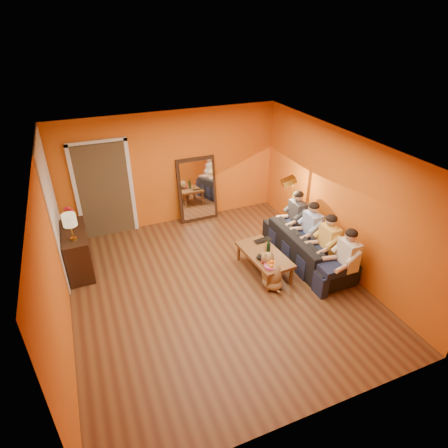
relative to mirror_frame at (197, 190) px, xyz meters
name	(u,v)px	position (x,y,z in m)	size (l,w,h in m)	color
room_shell	(208,216)	(-0.55, -2.26, 0.54)	(5.00, 5.50, 2.60)	brown
white_accent	(53,208)	(-3.04, -0.88, 0.54)	(0.02, 1.90, 2.58)	white
doorway_recess	(104,189)	(-2.05, 0.20, 0.29)	(1.06, 0.30, 2.10)	#3F2D19
door_jamb_left	(76,195)	(-2.62, 0.08, 0.29)	(0.08, 0.06, 2.20)	white
door_jamb_right	(131,187)	(-1.48, 0.08, 0.29)	(0.08, 0.06, 2.20)	white
door_header	(96,142)	(-2.05, 0.08, 1.36)	(1.22, 0.06, 0.08)	white
mirror_frame	(197,190)	(0.00, 0.00, 0.00)	(0.92, 0.06, 1.52)	black
mirror_glass	(198,190)	(0.00, -0.04, 0.00)	(0.78, 0.02, 1.36)	white
sideboard	(77,251)	(-2.79, -1.08, -0.34)	(0.44, 1.18, 0.85)	black
table_lamp	(71,227)	(-2.79, -1.38, 0.34)	(0.24, 0.24, 0.51)	beige
sofa	(307,246)	(1.45, -2.48, -0.44)	(0.86, 2.19, 0.64)	black
coffee_table	(264,262)	(0.47, -2.51, -0.55)	(0.62, 1.22, 0.42)	brown
floor_lamp	(291,209)	(1.55, -1.63, -0.04)	(0.30, 0.24, 1.44)	gold
dog	(272,271)	(0.39, -2.95, -0.42)	(0.37, 0.57, 0.67)	olive
person_far_left	(347,259)	(1.58, -3.48, -0.15)	(0.70, 0.44, 1.22)	beige
person_mid_left	(328,244)	(1.58, -2.93, -0.15)	(0.70, 0.44, 1.22)	#E6B74C
person_mid_right	(312,230)	(1.58, -2.38, -0.15)	(0.70, 0.44, 1.22)	#91ABE0
person_far_right	(297,218)	(1.58, -1.83, -0.15)	(0.70, 0.44, 1.22)	#343439
fruit_bowl	(271,264)	(0.37, -2.96, -0.26)	(0.26, 0.26, 0.16)	#C5457C
wine_bottle	(268,247)	(0.52, -2.56, -0.18)	(0.07, 0.07, 0.31)	black
tumbler	(267,247)	(0.59, -2.39, -0.29)	(0.11, 0.11, 0.10)	#B27F3F
laptop	(264,241)	(0.65, -2.16, -0.33)	(0.36, 0.23, 0.03)	black
book_lower	(261,261)	(0.29, -2.71, -0.33)	(0.17, 0.23, 0.02)	black
book_mid	(261,259)	(0.30, -2.70, -0.31)	(0.17, 0.23, 0.02)	red
book_upper	(261,259)	(0.29, -2.72, -0.29)	(0.15, 0.20, 0.02)	black
vase	(71,220)	(-2.79, -0.83, 0.20)	(0.20, 0.20, 0.21)	black
flowers	(69,210)	(-2.79, -0.83, 0.42)	(0.17, 0.17, 0.42)	red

